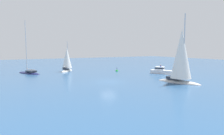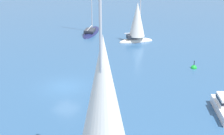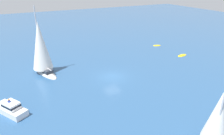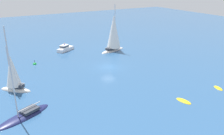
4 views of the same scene
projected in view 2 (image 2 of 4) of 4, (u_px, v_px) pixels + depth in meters
ground_plane at (66, 87)px, 33.53m from camera, size 160.00×160.00×0.00m
yacht at (91, 31)px, 52.57m from camera, size 4.92×7.67×11.98m
yacht_1 at (137, 25)px, 47.14m from camera, size 4.40×4.65×7.64m
yacht_2 at (104, 101)px, 21.89m from camera, size 4.00×7.40×11.39m
channel_buoy at (194, 68)px, 38.31m from camera, size 0.71×0.71×1.26m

